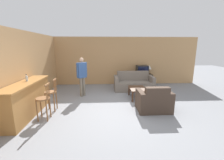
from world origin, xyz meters
TOP-DOWN VIEW (x-y plane):
  - ground_plane at (0.00, 0.00)m, footprint 24.00×24.00m
  - wall_back at (0.00, 3.74)m, footprint 9.40×0.08m
  - wall_left at (-3.15, 1.37)m, footprint 0.08×8.74m
  - bar_counter at (-2.81, -0.15)m, footprint 0.55×2.29m
  - bar_chair_near at (-2.21, -0.45)m, footprint 0.38×0.38m
  - bar_chair_mid at (-2.21, 0.18)m, footprint 0.39×0.39m
  - couch_far at (0.95, 2.48)m, footprint 1.88×0.86m
  - armchair_near at (1.14, -0.03)m, footprint 1.05×0.81m
  - coffee_table at (0.88, 1.23)m, footprint 0.65×0.92m
  - tv_unit at (1.58, 3.37)m, footprint 1.06×0.52m
  - tv at (1.58, 3.37)m, footprint 0.61×0.47m
  - bottle at (-2.85, 0.04)m, footprint 0.07×0.07m
  - table_lamp at (1.97, 3.37)m, footprint 0.24×0.24m
  - person_by_window at (-1.41, 1.64)m, footprint 0.40×0.36m

SIDE VIEW (x-z plane):
  - ground_plane at x=0.00m, z-range 0.00..0.00m
  - tv_unit at x=1.58m, z-range 0.00..0.63m
  - couch_far at x=0.95m, z-range -0.13..0.76m
  - armchair_near at x=1.14m, z-range -0.11..0.75m
  - coffee_table at x=0.88m, z-range 0.15..0.58m
  - bar_counter at x=-2.81m, z-range 0.00..1.04m
  - bar_chair_near at x=-2.21m, z-range 0.03..1.09m
  - bar_chair_mid at x=-2.21m, z-range 0.03..1.09m
  - tv at x=1.58m, z-range 0.63..1.09m
  - person_by_window at x=-1.41m, z-range 0.12..1.76m
  - table_lamp at x=1.97m, z-range 0.73..1.21m
  - bottle at x=-2.85m, z-range 1.02..1.24m
  - wall_back at x=0.00m, z-range 0.00..2.60m
  - wall_left at x=-3.15m, z-range 0.00..2.60m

